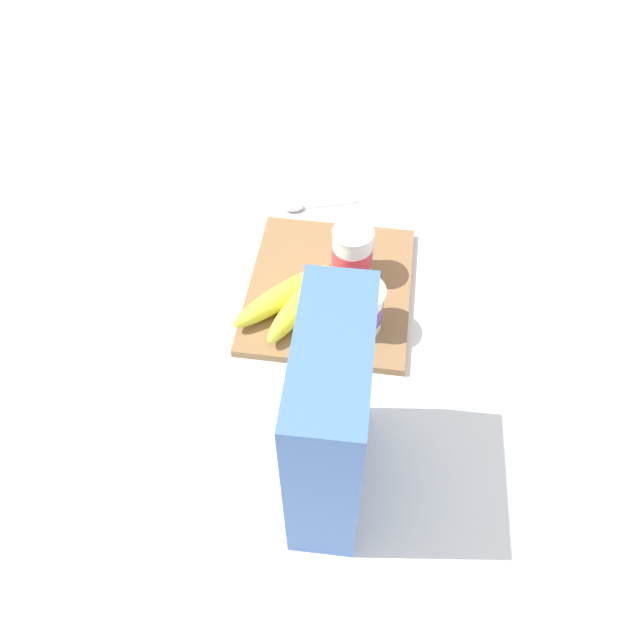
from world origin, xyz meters
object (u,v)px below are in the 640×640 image
Objects in this scene: cutting_board at (329,289)px; banana_bunch at (301,302)px; yogurt_cup_back at (360,308)px; cereal_box at (331,420)px; yogurt_cup_front at (352,254)px; spoon at (309,206)px.

cutting_board is 0.07m from banana_bunch.
cutting_board is at bearing -143.06° from yogurt_cup_back.
banana_bunch is at bearing -164.67° from cereal_box.
cutting_board is at bearing -173.92° from cereal_box.
cutting_board is 0.07m from yogurt_cup_front.
cereal_box is at bearing 1.57° from yogurt_cup_front.
banana_bunch is (-0.26, -0.08, -0.11)m from cereal_box.
banana_bunch reaches higher than cutting_board.
banana_bunch is 1.40× the size of spoon.
yogurt_cup_front is 0.70× the size of spoon.
cutting_board is at bearing 17.67° from spoon.
yogurt_cup_back is 0.10m from banana_bunch.
cutting_board is 0.10m from yogurt_cup_back.
yogurt_cup_back is 0.43× the size of banana_bunch.
cutting_board is 0.20m from spoon.
yogurt_cup_front is at bearing 141.52° from banana_bunch.
cereal_box is at bearing -3.22° from yogurt_cup_back.
cutting_board is 2.23× the size of spoon.
yogurt_cup_back is 0.30m from spoon.
cutting_board is at bearing -44.56° from yogurt_cup_front.
cereal_box is 0.36m from yogurt_cup_front.
yogurt_cup_back reaches higher than banana_bunch.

